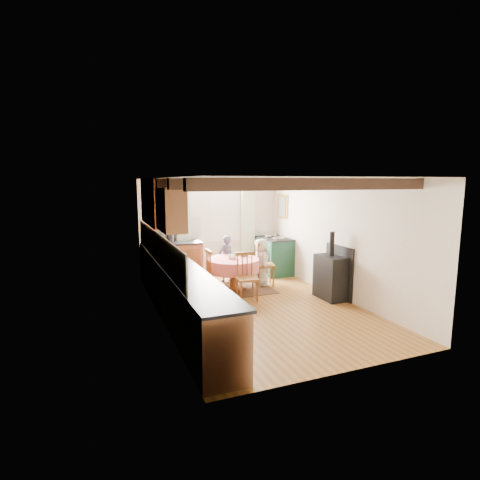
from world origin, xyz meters
name	(u,v)px	position (x,y,z in m)	size (l,w,h in m)	color
floor	(255,305)	(0.00, 0.00, 0.00)	(3.60, 5.50, 0.00)	#A36927
ceiling	(256,178)	(0.00, 0.00, 2.40)	(3.60, 5.50, 0.00)	white
wall_back	(212,227)	(0.00, 2.75, 1.20)	(3.60, 0.00, 2.40)	silver
wall_front	(349,278)	(0.00, -2.75, 1.20)	(3.60, 0.00, 2.40)	silver
wall_left	(158,250)	(-1.80, 0.00, 1.20)	(0.00, 5.50, 2.40)	silver
wall_right	(337,238)	(1.80, 0.00, 1.20)	(0.00, 5.50, 2.40)	silver
beam_a	(317,184)	(0.00, -2.00, 2.31)	(3.60, 0.16, 0.16)	black
beam_b	(282,184)	(0.00, -1.00, 2.31)	(3.60, 0.16, 0.16)	black
beam_c	(256,183)	(0.00, 0.00, 2.31)	(3.60, 0.16, 0.16)	black
beam_d	(236,183)	(0.00, 1.00, 2.31)	(3.60, 0.16, 0.16)	black
beam_e	(221,183)	(0.00, 2.00, 2.31)	(3.60, 0.16, 0.16)	black
splash_left	(157,247)	(-1.78, 0.30, 1.20)	(0.02, 4.50, 0.55)	beige
splash_back	(173,229)	(-1.00, 2.73, 1.20)	(1.40, 0.02, 0.55)	beige
base_cabinet_left	(177,291)	(-1.50, 0.00, 0.44)	(0.60, 5.30, 0.88)	brown
base_cabinet_back	(174,262)	(-1.05, 2.45, 0.44)	(1.30, 0.60, 0.88)	brown
worktop_left	(178,266)	(-1.48, 0.00, 0.90)	(0.64, 5.30, 0.04)	black
worktop_back	(173,243)	(-1.05, 2.43, 0.90)	(1.30, 0.64, 0.04)	black
wall_cabinet_glass	(156,202)	(-1.63, 1.20, 1.95)	(0.34, 1.80, 0.90)	brown
wall_cabinet_solid	(171,209)	(-1.63, -0.30, 1.90)	(0.34, 0.90, 0.70)	brown
window_frame	(215,211)	(0.10, 2.73, 1.60)	(1.34, 0.03, 1.54)	white
window_pane	(215,211)	(0.10, 2.74, 1.60)	(1.20, 0.01, 1.40)	white
curtain_left	(184,233)	(-0.75, 2.65, 1.10)	(0.35, 0.10, 2.10)	white
curtain_right	(248,230)	(0.95, 2.65, 1.10)	(0.35, 0.10, 2.10)	white
curtain_rod	(216,187)	(0.10, 2.65, 2.20)	(0.03, 0.03, 2.00)	black
wall_picture	(282,207)	(1.77, 2.30, 1.70)	(0.04, 0.50, 0.60)	gold
wall_plate	(250,206)	(1.05, 2.72, 1.70)	(0.30, 0.30, 0.02)	silver
rug	(233,289)	(-0.02, 1.17, 0.01)	(1.65, 1.28, 0.01)	#47331F
dining_table	(233,274)	(-0.02, 1.17, 0.34)	(1.14, 1.14, 0.69)	pink
chair_near	(247,277)	(-0.03, 0.35, 0.48)	(0.41, 0.43, 0.95)	brown
chair_left	(201,272)	(-0.76, 1.08, 0.47)	(0.40, 0.42, 0.94)	brown
chair_right	(265,264)	(0.77, 1.22, 0.51)	(0.43, 0.45, 1.01)	brown
aga_range	(274,255)	(1.47, 2.15, 0.47)	(0.66, 1.03, 0.95)	#133B2B
cast_iron_stove	(331,265)	(1.58, -0.16, 0.68)	(0.41, 0.68, 1.37)	black
child_far	(226,259)	(0.06, 1.83, 0.55)	(0.40, 0.26, 1.10)	#383D52
child_right	(261,262)	(0.69, 1.25, 0.53)	(0.52, 0.34, 1.07)	silver
bowl_a	(244,255)	(0.30, 1.34, 0.71)	(0.23, 0.23, 0.06)	silver
bowl_b	(233,257)	(-0.02, 1.18, 0.72)	(0.22, 0.22, 0.07)	silver
cup	(234,256)	(0.01, 1.15, 0.74)	(0.11, 0.11, 0.10)	silver
canister_tall	(161,237)	(-1.33, 2.50, 1.04)	(0.14, 0.14, 0.25)	#262628
canister_wide	(170,238)	(-1.09, 2.56, 1.02)	(0.17, 0.17, 0.19)	#262628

